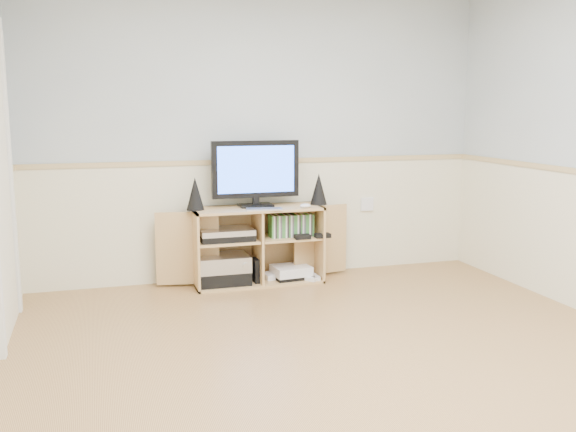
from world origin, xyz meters
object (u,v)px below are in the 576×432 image
Objects in this scene: monitor at (256,171)px; game_consoles at (289,272)px; keyboard at (264,209)px; media_cabinet at (256,243)px.

game_consoles is (0.28, -0.06, -0.88)m from monitor.
monitor is 0.35m from keyboard.
monitor reaches higher than game_consoles.
media_cabinet is 0.62m from monitor.
media_cabinet is 0.38m from keyboard.
monitor is (0.00, -0.00, 0.62)m from media_cabinet.
keyboard is 0.65× the size of game_consoles.
media_cabinet is at bearing 90.00° from monitor.
media_cabinet is at bearing 107.28° from keyboard.
keyboard is at bearing -153.53° from game_consoles.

